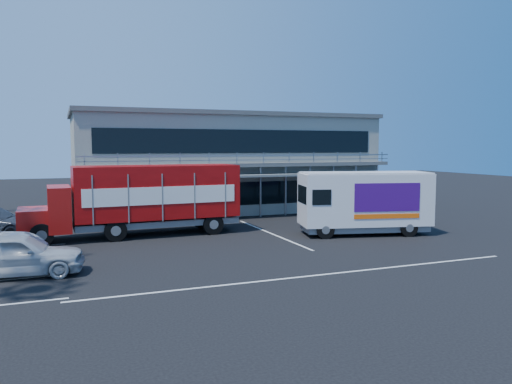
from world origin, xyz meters
name	(u,v)px	position (x,y,z in m)	size (l,w,h in m)	color
ground	(258,246)	(0.00, 0.00, 0.00)	(120.00, 120.00, 0.00)	black
building	(223,162)	(3.00, 14.94, 3.66)	(22.40, 12.00, 7.30)	gray
red_truck	(143,197)	(-4.74, 4.98, 2.10)	(11.40, 3.00, 3.82)	#A5100D
white_van	(364,201)	(6.72, 0.93, 1.83)	(7.42, 4.01, 3.45)	silver
parked_car_a	(17,255)	(-10.49, -2.00, 0.82)	(1.93, 4.80, 1.64)	#B5B8BD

